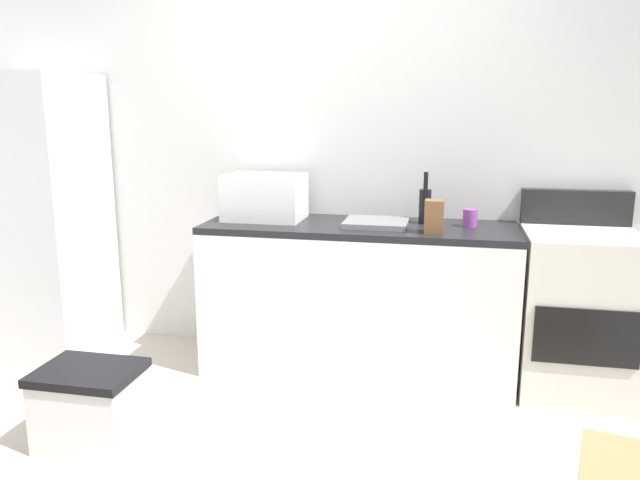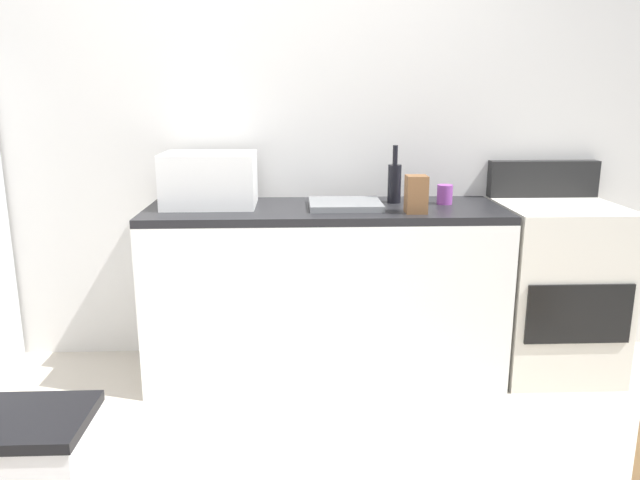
{
  "view_description": "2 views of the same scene",
  "coord_description": "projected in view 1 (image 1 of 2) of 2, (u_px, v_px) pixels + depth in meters",
  "views": [
    {
      "loc": [
        0.8,
        -2.28,
        1.57
      ],
      "look_at": [
        0.13,
        0.91,
        0.86
      ],
      "focal_mm": 34.68,
      "sensor_mm": 36.0,
      "label": 1
    },
    {
      "loc": [
        0.15,
        -1.81,
        1.46
      ],
      "look_at": [
        0.27,
        1.05,
        0.76
      ],
      "focal_mm": 33.93,
      "sensor_mm": 36.0,
      "label": 2
    }
  ],
  "objects": [
    {
      "name": "storage_bin",
      "position": [
        91.0,
        406.0,
        2.9
      ],
      "size": [
        0.46,
        0.36,
        0.38
      ],
      "color": "silver",
      "rests_on": "ground_plane"
    },
    {
      "name": "refrigerator",
      "position": [
        40.0,
        216.0,
        3.94
      ],
      "size": [
        0.68,
        0.66,
        1.77
      ],
      "primitive_type": "cube",
      "color": "silver",
      "rests_on": "ground_plane"
    },
    {
      "name": "kitchen_counter",
      "position": [
        358.0,
        299.0,
        3.66
      ],
      "size": [
        1.8,
        0.6,
        0.9
      ],
      "color": "white",
      "rests_on": "ground_plane"
    },
    {
      "name": "wine_bottle",
      "position": [
        425.0,
        205.0,
        3.57
      ],
      "size": [
        0.07,
        0.07,
        0.3
      ],
      "color": "black",
      "rests_on": "kitchen_counter"
    },
    {
      "name": "coffee_mug",
      "position": [
        470.0,
        218.0,
        3.49
      ],
      "size": [
        0.08,
        0.08,
        0.1
      ],
      "primitive_type": "cylinder",
      "color": "purple",
      "rests_on": "kitchen_counter"
    },
    {
      "name": "ground_plane",
      "position": [
        247.0,
        476.0,
        2.67
      ],
      "size": [
        6.0,
        6.0,
        0.0
      ],
      "primitive_type": "plane",
      "color": "#B2A899"
    },
    {
      "name": "stove_oven",
      "position": [
        576.0,
        310.0,
        3.42
      ],
      "size": [
        0.6,
        0.61,
        1.1
      ],
      "color": "silver",
      "rests_on": "ground_plane"
    },
    {
      "name": "wall_back",
      "position": [
        321.0,
        150.0,
        3.88
      ],
      "size": [
        5.0,
        0.1,
        2.6
      ],
      "primitive_type": "cube",
      "color": "silver",
      "rests_on": "ground_plane"
    },
    {
      "name": "knife_block",
      "position": [
        434.0,
        217.0,
        3.3
      ],
      "size": [
        0.1,
        0.1,
        0.18
      ],
      "primitive_type": "cube",
      "color": "brown",
      "rests_on": "kitchen_counter"
    },
    {
      "name": "sink_basin",
      "position": [
        376.0,
        223.0,
        3.53
      ],
      "size": [
        0.36,
        0.32,
        0.03
      ],
      "primitive_type": "cube",
      "color": "slate",
      "rests_on": "kitchen_counter"
    },
    {
      "name": "microwave",
      "position": [
        265.0,
        197.0,
        3.71
      ],
      "size": [
        0.46,
        0.34,
        0.27
      ],
      "primitive_type": "cube",
      "color": "white",
      "rests_on": "kitchen_counter"
    }
  ]
}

